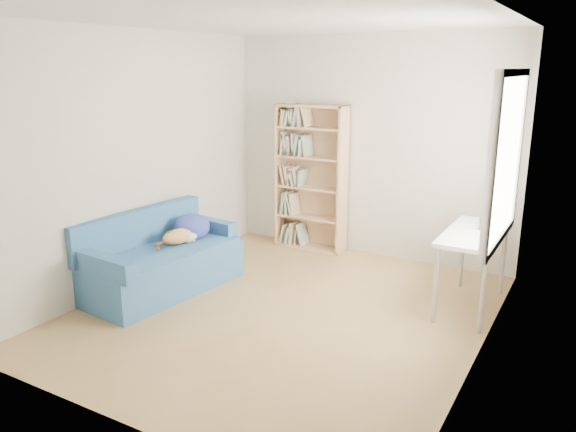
{
  "coord_description": "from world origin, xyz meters",
  "views": [
    {
      "loc": [
        2.45,
        -4.2,
        2.22
      ],
      "look_at": [
        -0.12,
        0.27,
        0.85
      ],
      "focal_mm": 35.0,
      "sensor_mm": 36.0,
      "label": 1
    }
  ],
  "objects_px": {
    "sofa": "(162,259)",
    "bookshelf": "(311,184)",
    "pen_cup": "(484,223)",
    "desk": "(474,240)"
  },
  "relations": [
    {
      "from": "bookshelf",
      "to": "desk",
      "type": "xyz_separation_m",
      "value": [
        2.17,
        -0.88,
        -0.16
      ]
    },
    {
      "from": "desk",
      "to": "bookshelf",
      "type": "bearing_deg",
      "value": 157.93
    },
    {
      "from": "sofa",
      "to": "bookshelf",
      "type": "distance_m",
      "value": 2.15
    },
    {
      "from": "sofa",
      "to": "pen_cup",
      "type": "height_order",
      "value": "pen_cup"
    },
    {
      "from": "sofa",
      "to": "desk",
      "type": "xyz_separation_m",
      "value": [
        2.86,
        1.09,
        0.35
      ]
    },
    {
      "from": "bookshelf",
      "to": "desk",
      "type": "relative_size",
      "value": 1.63
    },
    {
      "from": "pen_cup",
      "to": "bookshelf",
      "type": "bearing_deg",
      "value": 160.96
    },
    {
      "from": "bookshelf",
      "to": "desk",
      "type": "distance_m",
      "value": 2.35
    },
    {
      "from": "desk",
      "to": "pen_cup",
      "type": "height_order",
      "value": "pen_cup"
    },
    {
      "from": "sofa",
      "to": "bookshelf",
      "type": "relative_size",
      "value": 0.96
    }
  ]
}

